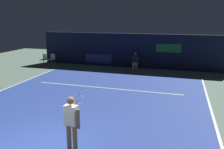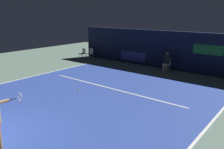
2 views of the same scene
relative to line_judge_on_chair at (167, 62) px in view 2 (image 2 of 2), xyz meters
The scene contains 10 objects.
ground_plane 7.05m from the line_judge_on_chair, 94.97° to the right, with size 30.06×30.06×0.00m, color slate.
court_surface 7.05m from the line_judge_on_chair, 94.97° to the right, with size 10.50×11.08×0.01m, color #2D479E.
line_sideline_left 8.39m from the line_judge_on_chair, 56.70° to the right, with size 0.10×11.08×0.01m, color white.
line_sideline_right 9.11m from the line_judge_on_chair, 129.72° to the right, with size 0.10×11.08×0.01m, color white.
line_service 5.13m from the line_judge_on_chair, 96.86° to the right, with size 8.19×0.10×0.01m, color white.
back_wall 1.23m from the line_judge_on_chair, 124.85° to the left, with size 14.55×0.33×2.60m.
line_judge_on_chair is the anchor object (origin of this frame).
courtside_chair_near 6.96m from the line_judge_on_chair, behind, with size 0.49×0.47×0.88m.
courtside_chair_far 7.51m from the line_judge_on_chair, behind, with size 0.50×0.48×0.88m.
tennis_ball 6.60m from the line_judge_on_chair, 103.75° to the right, with size 0.07×0.07×0.07m, color #CCE033.
Camera 2 is at (7.15, -2.28, 3.78)m, focal length 37.12 mm.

